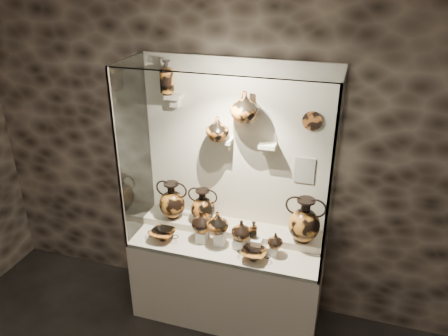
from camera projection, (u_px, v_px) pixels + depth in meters
The scene contains 35 objects.
wall_back at pixel (238, 149), 3.84m from camera, with size 5.00×0.02×3.20m, color black.
plinth at pixel (227, 280), 4.07m from camera, with size 1.70×0.60×0.80m, color beige.
front_tier at pixel (227, 243), 3.89m from camera, with size 1.68×0.58×0.03m, color beige.
rear_tier at pixel (233, 230), 4.03m from camera, with size 1.70×0.25×0.10m, color beige.
back_panel at pixel (238, 149), 3.83m from camera, with size 1.70×0.03×1.60m, color beige.
glass_front at pixel (216, 179), 3.30m from camera, with size 1.70×0.01×1.60m, color white.
glass_left at pixel (134, 151), 3.79m from camera, with size 0.01×0.60×1.60m, color white.
glass_right at pixel (333, 177), 3.33m from camera, with size 0.01×0.60×1.60m, color white.
glass_top at pixel (228, 66), 3.22m from camera, with size 1.70×0.60×0.01m, color white.
frame_post_left at pixel (118, 165), 3.54m from camera, with size 0.02×0.02×1.60m, color gray.
frame_post_right at pixel (329, 195), 3.08m from camera, with size 0.02×0.02×1.60m, color gray.
pedestal_a at pixel (202, 236), 3.88m from camera, with size 0.09×0.09×0.10m, color silver.
pedestal_b at pixel (220, 238), 3.83m from camera, with size 0.09×0.09×0.13m, color silver.
pedestal_c at pixel (239, 243), 3.79m from camera, with size 0.09×0.09×0.09m, color silver.
pedestal_d at pixel (257, 245), 3.74m from camera, with size 0.09×0.09×0.12m, color silver.
pedestal_e at pixel (272, 250), 3.71m from camera, with size 0.09×0.09×0.08m, color silver.
bracket_ul at pixel (174, 96), 3.72m from camera, with size 0.14×0.12×0.04m, color beige.
bracket_ca at pixel (224, 140), 3.75m from camera, with size 0.14×0.12×0.04m, color beige.
bracket_cb at pixel (247, 121), 3.61m from camera, with size 0.10×0.12×0.04m, color beige.
bracket_cc at pixel (268, 145), 3.65m from camera, with size 0.14×0.12×0.04m, color beige.
amphora_left at pixel (172, 200), 4.06m from camera, with size 0.29×0.29×0.36m, color #BA6D23, non-canonical shape.
amphora_mid at pixel (203, 206), 4.00m from camera, with size 0.27×0.27×0.34m, color #C06622, non-canonical shape.
amphora_right at pixel (305, 220), 3.70m from camera, with size 0.33×0.33×0.41m, color #BA6D23, non-canonical shape.
jug_a at pixel (202, 221), 3.83m from camera, with size 0.18×0.18×0.19m, color #BA6D23.
jug_b at pixel (218, 222), 3.75m from camera, with size 0.19×0.19×0.20m, color #C06622.
jug_c at pixel (241, 230), 3.74m from camera, with size 0.17×0.17×0.18m, color #BA6D23.
jug_e at pixel (275, 240), 3.65m from camera, with size 0.13×0.13×0.14m, color #BA6D23.
lekythos_small at pixel (254, 229), 3.70m from camera, with size 0.08×0.08×0.18m, color #C06622, non-canonical shape.
kylix_left at pixel (163, 234), 3.90m from camera, with size 0.28×0.24×0.11m, color #C06622, non-canonical shape.
kylix_right at pixel (254, 254), 3.64m from camera, with size 0.27×0.23×0.11m, color #BA6D23, non-canonical shape.
lekythos_tall at pixel (167, 76), 3.65m from camera, with size 0.13×0.13×0.32m, color #BA6D23, non-canonical shape.
ovoid_vase_a at pixel (218, 128), 3.67m from camera, with size 0.20×0.20×0.21m, color #C06622.
ovoid_vase_b at pixel (244, 106), 3.50m from camera, with size 0.24×0.24×0.25m, color #C06622.
wall_plate at pixel (312, 121), 3.50m from camera, with size 0.16×0.16×0.02m, color #A35420.
info_placard at pixel (304, 170), 3.70m from camera, with size 0.17×0.01×0.23m, color beige.
Camera 1 is at (0.94, -0.92, 3.08)m, focal length 35.00 mm.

